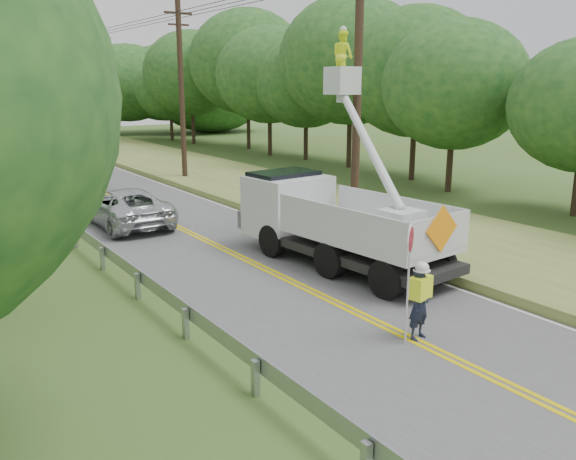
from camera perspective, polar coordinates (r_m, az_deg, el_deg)
ground at (r=12.91m, az=15.45°, el=-11.89°), size 140.00×140.00×0.00m
road at (r=23.84m, az=-10.85°, el=0.39°), size 7.20×96.00×0.03m
guardrail at (r=23.36m, az=-20.88°, el=0.79°), size 0.18×48.00×0.77m
utility_poles at (r=28.13m, az=-4.28°, el=13.46°), size 1.60×43.30×10.00m
tall_grass_verge at (r=27.31m, az=2.92°, el=2.65°), size 7.00×96.00×0.30m
treeline_right at (r=42.39m, az=1.81°, el=14.92°), size 11.17×54.11×11.51m
flagger at (r=13.27m, az=12.61°, el=-6.40°), size 1.06×0.51×2.68m
bucket_truck at (r=18.97m, az=3.27°, el=2.17°), size 4.13×7.69×7.25m
suv_silver at (r=24.22m, az=-15.47°, el=2.18°), size 2.49×5.38×1.49m
suv_darkgrey at (r=34.10m, az=-21.01°, el=5.32°), size 3.86×6.55×1.78m
stop_sign_permanent at (r=26.91m, az=-23.51°, el=4.06°), size 0.44×0.19×2.18m
yard_sign at (r=21.59m, az=9.98°, el=0.28°), size 0.46×0.10×0.67m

